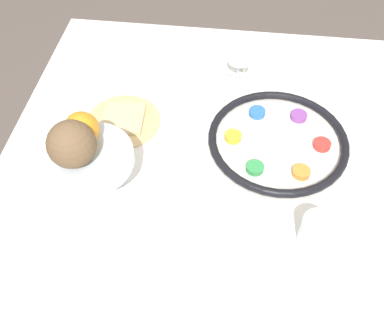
# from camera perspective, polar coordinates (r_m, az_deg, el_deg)

# --- Properties ---
(ground_plane) EXTENTS (8.00, 8.00, 0.00)m
(ground_plane) POSITION_cam_1_polar(r_m,az_deg,el_deg) (1.71, 3.31, -15.99)
(ground_plane) COLOR #564C47
(dining_table) EXTENTS (1.11, 1.04, 0.73)m
(dining_table) POSITION_cam_1_polar(r_m,az_deg,el_deg) (1.38, 3.98, -9.80)
(dining_table) COLOR white
(dining_table) RESTS_ON ground_plane
(seder_plate) EXTENTS (0.34, 0.34, 0.03)m
(seder_plate) POSITION_cam_1_polar(r_m,az_deg,el_deg) (1.11, 10.83, 1.87)
(seder_plate) COLOR silver
(seder_plate) RESTS_ON dining_table
(wine_glass) EXTENTS (0.07, 0.07, 0.14)m
(wine_glass) POSITION_cam_1_polar(r_m,az_deg,el_deg) (1.21, 6.09, 12.86)
(wine_glass) COLOR silver
(wine_glass) RESTS_ON dining_table
(fruit_stand) EXTENTS (0.18, 0.18, 0.13)m
(fruit_stand) POSITION_cam_1_polar(r_m,az_deg,el_deg) (0.96, -12.56, -0.75)
(fruit_stand) COLOR silver
(fruit_stand) RESTS_ON dining_table
(orange_fruit) EXTENTS (0.07, 0.07, 0.07)m
(orange_fruit) POSITION_cam_1_polar(r_m,az_deg,el_deg) (0.94, -13.85, 3.34)
(orange_fruit) COLOR orange
(orange_fruit) RESTS_ON fruit_stand
(coconut) EXTENTS (0.10, 0.10, 0.10)m
(coconut) POSITION_cam_1_polar(r_m,az_deg,el_deg) (0.90, -15.06, 1.46)
(coconut) COLOR brown
(coconut) RESTS_ON fruit_stand
(bread_plate) EXTENTS (0.19, 0.19, 0.02)m
(bread_plate) POSITION_cam_1_polar(r_m,az_deg,el_deg) (1.16, -8.70, 4.49)
(bread_plate) COLOR tan
(bread_plate) RESTS_ON dining_table
(napkin_roll) EXTENTS (0.18, 0.08, 0.04)m
(napkin_roll) POSITION_cam_1_polar(r_m,az_deg,el_deg) (1.30, 2.86, 11.56)
(napkin_roll) COLOR white
(napkin_roll) RESTS_ON dining_table
(cup_near) EXTENTS (0.07, 0.07, 0.07)m
(cup_near) POSITION_cam_1_polar(r_m,az_deg,el_deg) (0.95, 15.53, -9.25)
(cup_near) COLOR silver
(cup_near) RESTS_ON dining_table
(spoon) EXTENTS (0.14, 0.07, 0.01)m
(spoon) POSITION_cam_1_polar(r_m,az_deg,el_deg) (1.34, 2.74, 12.06)
(spoon) COLOR silver
(spoon) RESTS_ON dining_table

